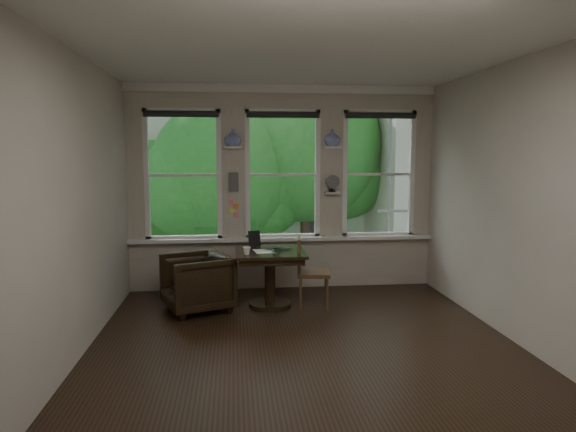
{
  "coord_description": "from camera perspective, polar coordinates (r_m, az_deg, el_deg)",
  "views": [
    {
      "loc": [
        -0.72,
        -5.34,
        2.0
      ],
      "look_at": [
        -0.06,
        0.9,
        1.24
      ],
      "focal_mm": 32.0,
      "sensor_mm": 36.0,
      "label": 1
    }
  ],
  "objects": [
    {
      "name": "intercom",
      "position": [
        7.53,
        -6.07,
        3.79
      ],
      "size": [
        0.14,
        0.06,
        0.28
      ],
      "primitive_type": "cube",
      "color": "#59544F",
      "rests_on": "ground"
    },
    {
      "name": "ceiling",
      "position": [
        5.48,
        1.71,
        17.38
      ],
      "size": [
        4.5,
        4.5,
        0.0
      ],
      "primitive_type": "plane",
      "rotation": [
        3.14,
        0.0,
        0.0
      ],
      "color": "silver",
      "rests_on": "ground"
    },
    {
      "name": "window_left",
      "position": [
        7.63,
        -11.55,
        4.48
      ],
      "size": [
        1.1,
        0.12,
        1.9
      ],
      "primitive_type": null,
      "color": "white",
      "rests_on": "ground"
    },
    {
      "name": "cushion_red",
      "position": [
        6.69,
        -10.1,
        -6.63
      ],
      "size": [
        0.45,
        0.45,
        0.06
      ],
      "primitive_type": "cube",
      "color": "maroon",
      "rests_on": "armchair_left"
    },
    {
      "name": "ground",
      "position": [
        5.75,
        1.6,
        -13.51
      ],
      "size": [
        4.5,
        4.5,
        0.0
      ],
      "primitive_type": "plane",
      "color": "black",
      "rests_on": "ground"
    },
    {
      "name": "papers",
      "position": [
        6.67,
        -2.78,
        -3.92
      ],
      "size": [
        0.27,
        0.33,
        0.0
      ],
      "primitive_type": "cube",
      "rotation": [
        0.0,
        0.0,
        0.16
      ],
      "color": "silver",
      "rests_on": "table"
    },
    {
      "name": "drinking_glass",
      "position": [
        6.39,
        -1.36,
        -4.01
      ],
      "size": [
        0.13,
        0.13,
        0.09
      ],
      "primitive_type": "imported",
      "rotation": [
        0.0,
        0.0,
        0.2
      ],
      "color": "white",
      "rests_on": "table"
    },
    {
      "name": "mug",
      "position": [
        6.46,
        -4.62,
        -3.87
      ],
      "size": [
        0.12,
        0.12,
        0.1
      ],
      "primitive_type": "imported",
      "rotation": [
        0.0,
        0.0,
        -0.16
      ],
      "color": "white",
      "rests_on": "table"
    },
    {
      "name": "sticky_notes",
      "position": [
        7.56,
        -6.04,
        1.14
      ],
      "size": [
        0.16,
        0.01,
        0.24
      ],
      "primitive_type": null,
      "color": "pink",
      "rests_on": "ground"
    },
    {
      "name": "vase_right",
      "position": [
        7.63,
        4.95,
        8.64
      ],
      "size": [
        0.24,
        0.24,
        0.25
      ],
      "primitive_type": "imported",
      "color": "silver",
      "rests_on": "shelf_right"
    },
    {
      "name": "window_right",
      "position": [
        7.9,
        9.96,
        4.59
      ],
      "size": [
        1.1,
        0.12,
        1.9
      ],
      "primitive_type": null,
      "color": "white",
      "rests_on": "ground"
    },
    {
      "name": "wall_left",
      "position": [
        5.57,
        -21.93,
        1.22
      ],
      "size": [
        0.0,
        4.5,
        4.5
      ],
      "primitive_type": "plane",
      "rotation": [
        1.57,
        0.0,
        1.57
      ],
      "color": "beige",
      "rests_on": "ground"
    },
    {
      "name": "window_center",
      "position": [
        7.63,
        -0.61,
        4.62
      ],
      "size": [
        1.1,
        0.12,
        1.9
      ],
      "primitive_type": null,
      "color": "white",
      "rests_on": "ground"
    },
    {
      "name": "side_chair_right",
      "position": [
        6.77,
        2.86,
        -6.29
      ],
      "size": [
        0.47,
        0.47,
        0.92
      ],
      "primitive_type": null,
      "rotation": [
        0.0,
        0.0,
        1.44
      ],
      "color": "#412B17",
      "rests_on": "ground"
    },
    {
      "name": "wall_right",
      "position": [
        6.13,
        23.0,
        1.64
      ],
      "size": [
        0.0,
        4.5,
        4.5
      ],
      "primitive_type": "plane",
      "rotation": [
        1.57,
        0.0,
        -1.57
      ],
      "color": "beige",
      "rests_on": "ground"
    },
    {
      "name": "shelf_left",
      "position": [
        7.49,
        -6.12,
        7.6
      ],
      "size": [
        0.26,
        0.16,
        0.03
      ],
      "primitive_type": "cube",
      "color": "white",
      "rests_on": "ground"
    },
    {
      "name": "laptop",
      "position": [
        6.73,
        -1.04,
        -3.72
      ],
      "size": [
        0.36,
        0.24,
        0.03
      ],
      "primitive_type": "imported",
      "rotation": [
        0.0,
        0.0,
        0.07
      ],
      "color": "black",
      "rests_on": "table"
    },
    {
      "name": "vase_left",
      "position": [
        7.49,
        -6.14,
        8.66
      ],
      "size": [
        0.24,
        0.24,
        0.25
      ],
      "primitive_type": "imported",
      "color": "silver",
      "rests_on": "shelf_left"
    },
    {
      "name": "table",
      "position": [
        6.79,
        -2.02,
        -6.97
      ],
      "size": [
        0.9,
        0.9,
        0.75
      ],
      "primitive_type": null,
      "color": "black",
      "rests_on": "ground"
    },
    {
      "name": "shelf_right",
      "position": [
        7.63,
        4.94,
        7.6
      ],
      "size": [
        0.26,
        0.16,
        0.03
      ],
      "primitive_type": "cube",
      "color": "white",
      "rests_on": "ground"
    },
    {
      "name": "wall_back",
      "position": [
        7.64,
        -0.61,
        3.12
      ],
      "size": [
        4.5,
        0.0,
        4.5
      ],
      "primitive_type": "plane",
      "rotation": [
        1.57,
        0.0,
        0.0
      ],
      "color": "beige",
      "rests_on": "ground"
    },
    {
      "name": "tablet",
      "position": [
        6.98,
        -3.76,
        -2.55
      ],
      "size": [
        0.17,
        0.11,
        0.22
      ],
      "primitive_type": "cube",
      "rotation": [
        -0.26,
        0.0,
        0.24
      ],
      "color": "black",
      "rests_on": "table"
    },
    {
      "name": "armchair_left",
      "position": [
        6.71,
        -10.08,
        -7.3
      ],
      "size": [
        1.04,
        1.03,
        0.74
      ],
      "primitive_type": "imported",
      "rotation": [
        0.0,
        0.0,
        -1.2
      ],
      "color": "black",
      "rests_on": "ground"
    },
    {
      "name": "wall_front",
      "position": [
        3.21,
        7.04,
        -2.17
      ],
      "size": [
        4.5,
        0.0,
        4.5
      ],
      "primitive_type": "plane",
      "rotation": [
        -1.57,
        0.0,
        0.0
      ],
      "color": "beige",
      "rests_on": "ground"
    },
    {
      "name": "desk_fan",
      "position": [
        7.62,
        4.92,
        3.31
      ],
      "size": [
        0.2,
        0.2,
        0.24
      ],
      "primitive_type": null,
      "color": "#59544F",
      "rests_on": "ground"
    }
  ]
}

